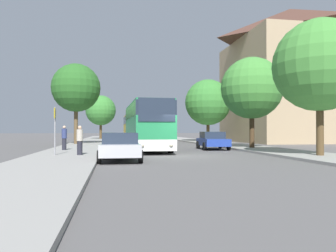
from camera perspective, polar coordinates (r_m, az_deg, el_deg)
The scene contains 16 objects.
ground_plane at distance 19.89m, azimuth 2.89°, elevation -5.20°, with size 300.00×300.00×0.00m, color #565454.
sidewalk_left at distance 19.61m, azimuth -17.60°, elevation -5.01°, with size 4.00×120.00×0.15m, color gray.
sidewalk_right at distance 22.45m, azimuth 20.66°, elevation -4.45°, with size 4.00×120.00×0.15m, color gray.
building_right_background at distance 47.14m, azimuth 20.52°, elevation 8.30°, with size 14.50×15.59×17.81m.
bus_front at distance 25.07m, azimuth -3.79°, elevation 0.03°, with size 2.96×10.83×3.53m.
bus_middle at distance 40.26m, azimuth -5.63°, elevation -0.34°, with size 2.91×10.86×3.40m.
parked_car_left_curb at distance 16.65m, azimuth -8.37°, elevation -3.50°, with size 2.15×4.14×1.42m.
parked_car_right_near at distance 26.56m, azimuth 7.77°, elevation -2.46°, with size 2.27×4.10×1.42m.
bus_stop_sign at distance 19.45m, azimuth -19.09°, elevation 0.12°, with size 0.08×0.45×2.71m.
pedestrian_waiting_near at distance 24.25m, azimuth -17.62°, elevation -1.95°, with size 0.36×0.36×1.72m.
pedestrian_waiting_far at distance 19.18m, azimuth -15.11°, elevation -2.40°, with size 0.36×0.36×1.66m.
tree_left_near at distance 35.16m, azimuth -15.72°, elevation 6.39°, with size 4.95×4.95×8.23m.
tree_left_far at distance 54.42m, azimuth -11.63°, elevation 2.67°, with size 4.88×4.88×7.06m.
tree_right_near at distance 27.39m, azimuth 14.38°, elevation 6.39°, with size 4.96×4.96×7.27m.
tree_right_mid at distance 42.02m, azimuth 6.97°, elevation 4.10°, with size 5.82×5.82×7.85m.
tree_right_far at distance 20.40m, azimuth 24.90°, elevation 9.55°, with size 5.15×5.15×7.60m.
Camera 1 is at (-4.27, -19.36, 1.55)m, focal length 35.00 mm.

